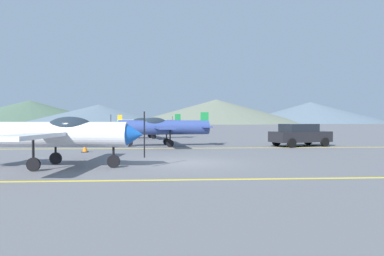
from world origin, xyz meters
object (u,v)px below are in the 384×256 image
(airplane_mid, at_px, (162,127))
(traffic_cone_front, at_px, (85,147))
(airplane_far, at_px, (147,125))
(car_sedan, at_px, (300,135))
(airplane_near, at_px, (56,133))
(airplane_back, at_px, (145,123))

(airplane_mid, relative_size, traffic_cone_front, 14.02)
(airplane_far, relative_size, car_sedan, 1.78)
(airplane_near, xyz_separation_m, traffic_cone_front, (-0.42, 6.64, -1.10))
(airplane_back, relative_size, traffic_cone_front, 13.97)
(traffic_cone_front, bearing_deg, airplane_near, -86.41)
(airplane_mid, bearing_deg, traffic_cone_front, -135.71)
(airplane_mid, xyz_separation_m, airplane_far, (-1.69, 10.30, 0.00))
(airplane_far, xyz_separation_m, traffic_cone_front, (-2.77, -14.65, -1.10))
(airplane_far, bearing_deg, airplane_near, -96.31)
(airplane_far, height_order, airplane_back, same)
(airplane_mid, relative_size, airplane_back, 1.00)
(airplane_far, bearing_deg, traffic_cone_front, -100.71)
(airplane_mid, relative_size, car_sedan, 1.78)
(airplane_near, height_order, car_sedan, airplane_near)
(traffic_cone_front, bearing_deg, airplane_back, 85.78)
(airplane_near, distance_m, airplane_far, 21.42)
(airplane_far, relative_size, traffic_cone_front, 13.97)
(car_sedan, bearing_deg, traffic_cone_front, -165.79)
(airplane_back, distance_m, traffic_cone_front, 24.84)
(airplane_near, relative_size, airplane_mid, 1.00)
(car_sedan, relative_size, traffic_cone_front, 7.87)
(airplane_near, bearing_deg, airplane_far, 83.69)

